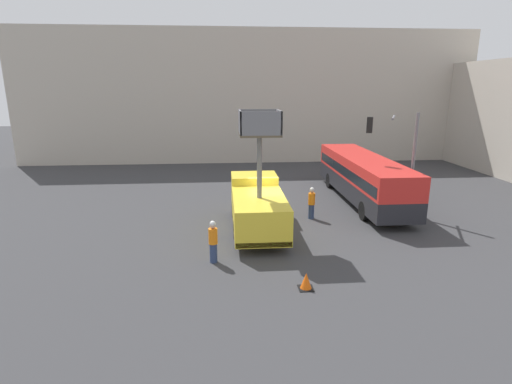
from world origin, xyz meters
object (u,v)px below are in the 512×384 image
at_px(road_worker_near_truck, 213,242).
at_px(traffic_cone_near_truck, 306,281).
at_px(utility_truck, 257,204).
at_px(road_worker_directing, 312,203).
at_px(city_bus, 363,175).
at_px(traffic_light_pole, 397,147).

bearing_deg(road_worker_near_truck, traffic_cone_near_truck, -31.64).
distance_m(utility_truck, road_worker_near_truck, 4.39).
height_order(utility_truck, road_worker_directing, utility_truck).
height_order(utility_truck, road_worker_near_truck, utility_truck).
bearing_deg(city_bus, road_worker_near_truck, 129.79).
distance_m(road_worker_directing, traffic_cone_near_truck, 8.27).
bearing_deg(utility_truck, city_bus, 34.00).
relative_size(utility_truck, road_worker_near_truck, 3.66).
bearing_deg(traffic_cone_near_truck, city_bus, 62.10).
bearing_deg(road_worker_near_truck, traffic_light_pole, 35.07).
bearing_deg(road_worker_directing, traffic_cone_near_truck, 144.37).
height_order(utility_truck, city_bus, utility_truck).
height_order(traffic_light_pole, traffic_cone_near_truck, traffic_light_pole).
bearing_deg(utility_truck, traffic_light_pole, 14.44).
distance_m(city_bus, traffic_light_pole, 3.65).
bearing_deg(utility_truck, road_worker_directing, 27.03).
xyz_separation_m(traffic_light_pole, road_worker_near_truck, (-10.29, -5.86, -3.00)).
bearing_deg(utility_truck, road_worker_near_truck, -120.09).
distance_m(city_bus, road_worker_directing, 5.24).
relative_size(utility_truck, city_bus, 0.56).
relative_size(city_bus, road_worker_directing, 6.60).
bearing_deg(traffic_light_pole, city_bus, 107.37).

